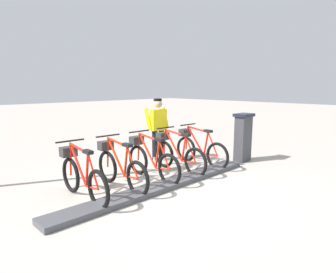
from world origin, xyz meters
TOP-DOWN VIEW (x-y plane):
  - ground_plane at (0.00, 0.00)m, footprint 60.00×60.00m
  - dock_rail_base at (0.00, 0.00)m, footprint 0.44×4.85m
  - payment_kiosk at (0.05, -2.96)m, footprint 0.36×0.52m
  - bike_docked_0 at (0.62, -1.83)m, footprint 1.72×0.54m
  - bike_docked_1 at (0.62, -1.02)m, footprint 1.72×0.54m
  - bike_docked_2 at (0.62, -0.21)m, footprint 1.72×0.54m
  - bike_docked_3 at (0.62, 0.60)m, footprint 1.72×0.54m
  - bike_docked_4 at (0.62, 1.41)m, footprint 1.72×0.54m
  - worker_near_rack at (1.74, -1.45)m, footprint 0.58×0.69m

SIDE VIEW (x-z plane):
  - ground_plane at x=0.00m, z-range 0.00..0.00m
  - dock_rail_base at x=0.00m, z-range 0.00..0.10m
  - bike_docked_0 at x=0.62m, z-range -0.08..0.94m
  - bike_docked_1 at x=0.62m, z-range -0.08..0.94m
  - bike_docked_2 at x=0.62m, z-range -0.08..0.94m
  - bike_docked_3 at x=0.62m, z-range -0.08..0.94m
  - bike_docked_4 at x=0.62m, z-range -0.08..0.94m
  - payment_kiosk at x=0.05m, z-range 0.03..1.31m
  - worker_near_rack at x=1.74m, z-range 0.08..1.74m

